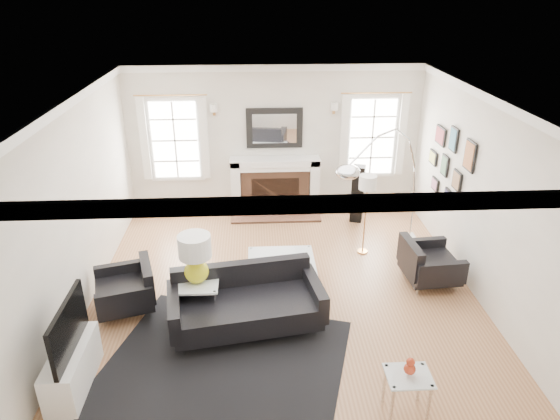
{
  "coord_description": "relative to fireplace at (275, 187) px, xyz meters",
  "views": [
    {
      "loc": [
        -0.39,
        -6.09,
        4.14
      ],
      "look_at": [
        -0.04,
        0.3,
        1.2
      ],
      "focal_mm": 32.0,
      "sensor_mm": 36.0,
      "label": 1
    }
  ],
  "objects": [
    {
      "name": "floor",
      "position": [
        0.0,
        -2.79,
        -0.54
      ],
      "size": [
        6.0,
        6.0,
        0.0
      ],
      "primitive_type": "plane",
      "color": "#96603F",
      "rests_on": "ground"
    },
    {
      "name": "back_wall",
      "position": [
        0.0,
        0.21,
        0.86
      ],
      "size": [
        5.5,
        0.04,
        2.8
      ],
      "primitive_type": "cube",
      "color": "silver",
      "rests_on": "floor"
    },
    {
      "name": "front_wall",
      "position": [
        0.0,
        -5.79,
        0.86
      ],
      "size": [
        5.5,
        0.04,
        2.8
      ],
      "primitive_type": "cube",
      "color": "silver",
      "rests_on": "floor"
    },
    {
      "name": "left_wall",
      "position": [
        -2.75,
        -2.79,
        0.86
      ],
      "size": [
        0.04,
        6.0,
        2.8
      ],
      "primitive_type": "cube",
      "color": "silver",
      "rests_on": "floor"
    },
    {
      "name": "right_wall",
      "position": [
        2.75,
        -2.79,
        0.86
      ],
      "size": [
        0.04,
        6.0,
        2.8
      ],
      "primitive_type": "cube",
      "color": "silver",
      "rests_on": "floor"
    },
    {
      "name": "ceiling",
      "position": [
        0.0,
        -2.79,
        2.26
      ],
      "size": [
        5.5,
        6.0,
        0.02
      ],
      "primitive_type": "cube",
      "color": "white",
      "rests_on": "back_wall"
    },
    {
      "name": "crown_molding",
      "position": [
        0.0,
        -2.79,
        2.2
      ],
      "size": [
        5.5,
        6.0,
        0.12
      ],
      "primitive_type": "cube",
      "color": "white",
      "rests_on": "back_wall"
    },
    {
      "name": "fireplace",
      "position": [
        0.0,
        0.0,
        0.0
      ],
      "size": [
        1.7,
        0.69,
        1.11
      ],
      "color": "white",
      "rests_on": "floor"
    },
    {
      "name": "mantel_mirror",
      "position": [
        0.0,
        0.16,
        1.11
      ],
      "size": [
        1.05,
        0.07,
        0.75
      ],
      "color": "black",
      "rests_on": "back_wall"
    },
    {
      "name": "window_left",
      "position": [
        -1.85,
        0.16,
        0.92
      ],
      "size": [
        1.24,
        0.15,
        1.62
      ],
      "color": "white",
      "rests_on": "back_wall"
    },
    {
      "name": "window_right",
      "position": [
        1.85,
        0.16,
        0.92
      ],
      "size": [
        1.24,
        0.15,
        1.62
      ],
      "color": "white",
      "rests_on": "back_wall"
    },
    {
      "name": "gallery_wall",
      "position": [
        2.72,
        -1.5,
        0.99
      ],
      "size": [
        0.04,
        1.73,
        1.29
      ],
      "color": "black",
      "rests_on": "right_wall"
    },
    {
      "name": "tv_unit",
      "position": [
        -2.44,
        -4.49,
        -0.21
      ],
      "size": [
        0.35,
        1.0,
        1.09
      ],
      "color": "white",
      "rests_on": "floor"
    },
    {
      "name": "area_rug",
      "position": [
        -0.79,
        -4.25,
        -0.54
      ],
      "size": [
        3.29,
        2.98,
        0.01
      ],
      "primitive_type": "cube",
      "rotation": [
        0.0,
        0.0,
        -0.29
      ],
      "color": "black",
      "rests_on": "floor"
    },
    {
      "name": "sofa",
      "position": [
        -0.54,
        -3.5,
        -0.2
      ],
      "size": [
        2.07,
        1.2,
        0.64
      ],
      "color": "black",
      "rests_on": "floor"
    },
    {
      "name": "armchair_left",
      "position": [
        -2.15,
        -3.06,
        -0.23
      ],
      "size": [
        0.94,
        1.0,
        0.56
      ],
      "color": "black",
      "rests_on": "floor"
    },
    {
      "name": "armchair_right",
      "position": [
        2.14,
        -2.62,
        -0.22
      ],
      "size": [
        0.83,
        0.9,
        0.57
      ],
      "color": "black",
      "rests_on": "floor"
    },
    {
      "name": "coffee_table",
      "position": [
        -0.03,
        -2.64,
        -0.14
      ],
      "size": [
        0.97,
        0.97,
        0.43
      ],
      "color": "silver",
      "rests_on": "floor"
    },
    {
      "name": "side_table_left",
      "position": [
        -1.16,
        -3.37,
        -0.05
      ],
      "size": [
        0.55,
        0.55,
        0.6
      ],
      "color": "silver",
      "rests_on": "floor"
    },
    {
      "name": "nesting_table",
      "position": [
        1.13,
        -5.07,
        -0.15
      ],
      "size": [
        0.46,
        0.39,
        0.51
      ],
      "color": "silver",
      "rests_on": "floor"
    },
    {
      "name": "gourd_lamp",
      "position": [
        -1.16,
        -3.37,
        0.45
      ],
      "size": [
        0.42,
        0.42,
        0.67
      ],
      "color": "yellow",
      "rests_on": "side_table_left"
    },
    {
      "name": "orange_vase",
      "position": [
        1.13,
        -5.07,
        0.07
      ],
      "size": [
        0.12,
        0.12,
        0.19
      ],
      "color": "#AF2F16",
      "rests_on": "nesting_table"
    },
    {
      "name": "arc_floor_lamp",
      "position": [
        1.53,
        -2.13,
        0.71
      ],
      "size": [
        1.63,
        1.51,
        2.31
      ],
      "color": "white",
      "rests_on": "floor"
    },
    {
      "name": "stick_floor_lamp",
      "position": [
        1.39,
        -1.66,
        0.65
      ],
      "size": [
        0.28,
        0.28,
        1.37
      ],
      "color": "#BA7F40",
      "rests_on": "floor"
    },
    {
      "name": "speaker_tower",
      "position": [
        1.51,
        -0.44,
        0.0
      ],
      "size": [
        0.27,
        0.27,
        1.09
      ],
      "primitive_type": "cube",
      "rotation": [
        0.0,
        0.0,
        -0.31
      ],
      "color": "black",
      "rests_on": "floor"
    }
  ]
}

